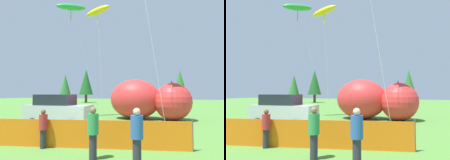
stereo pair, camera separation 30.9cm
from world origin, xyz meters
The scene contains 13 objects.
ground_plane centered at (0.00, 0.00, 0.00)m, with size 120.00×120.00×0.00m, color #548C38.
parked_car centered at (-2.38, 0.82, 1.04)m, with size 4.51×2.26×2.13m.
folding_chair centered at (3.39, -0.95, 0.51)m, with size 0.68×0.68×0.88m.
inflatable_cat centered at (2.44, 6.74, 1.56)m, with size 6.88×3.44×3.37m.
safety_fence centered at (1.78, -3.63, 0.57)m, with size 8.63×2.10×1.26m.
spectator_in_red_shirt centered at (2.89, -4.81, 0.97)m, with size 0.39×0.39×1.77m.
spectator_in_grey_shirt centered at (4.47, -5.02, 0.98)m, with size 0.39×0.39×1.79m.
spectator_in_green_shirt centered at (0.35, -4.18, 0.86)m, with size 0.34×0.34×1.57m.
kite_yellow_hero centered at (-1.94, 6.31, 9.70)m, with size 2.61×1.03×10.32m.
kite_green_fish centered at (-4.31, 5.56, 10.11)m, with size 3.43×3.12×10.58m.
horizon_tree_east centered at (3.61, 35.75, 4.20)m, with size 2.87×2.87×6.85m.
horizon_tree_west centered at (-19.14, 28.03, 3.67)m, with size 2.50×2.50×5.98m.
horizon_tree_northeast centered at (-16.07, 31.62, 4.51)m, with size 3.08×3.08×7.34m.
Camera 1 is at (6.11, -11.63, 2.28)m, focal length 35.00 mm.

